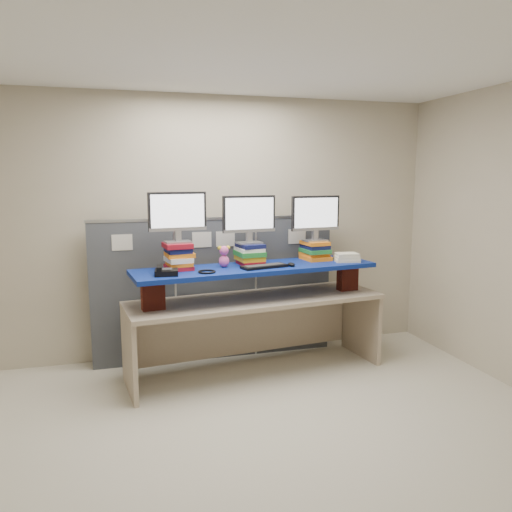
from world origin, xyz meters
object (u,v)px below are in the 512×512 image
object	(u,v)px
monitor_left	(177,214)
desk_phone	(166,272)
desk	(256,313)
keyboard	(264,266)
monitor_center	(249,216)
monitor_right	(316,216)
blue_board	(256,268)

from	to	relation	value
monitor_left	desk_phone	bearing A→B (deg)	-128.02
desk	keyboard	distance (m)	0.50
desk	monitor_left	world-z (taller)	monitor_left
monitor_center	desk_phone	xyz separation A→B (m)	(-0.85, -0.33, -0.44)
monitor_left	monitor_center	world-z (taller)	monitor_left
desk_phone	desk	bearing A→B (deg)	19.90
desk_phone	monitor_right	bearing A→B (deg)	21.15
desk	blue_board	size ratio (longest dim) A/B	1.09
monitor_center	blue_board	bearing A→B (deg)	-78.88
desk	monitor_center	distance (m)	0.96
monitor_right	desk_phone	xyz separation A→B (m)	(-1.59, -0.41, -0.43)
monitor_left	desk_phone	size ratio (longest dim) A/B	2.45
monitor_center	desk_phone	world-z (taller)	monitor_center
blue_board	monitor_center	bearing A→B (deg)	101.12
keyboard	monitor_right	bearing A→B (deg)	12.18
blue_board	monitor_left	distance (m)	0.92
monitor_left	keyboard	bearing A→B (deg)	-16.44
keyboard	blue_board	bearing A→B (deg)	103.61
blue_board	keyboard	bearing A→B (deg)	-69.86
blue_board	monitor_center	xyz separation A→B (m)	(-0.04, 0.12, 0.50)
desk	blue_board	world-z (taller)	blue_board
monitor_left	desk_phone	world-z (taller)	monitor_left
monitor_left	monitor_center	bearing A→B (deg)	-0.00
blue_board	monitor_right	xyz separation A→B (m)	(0.70, 0.20, 0.48)
desk	monitor_center	xyz separation A→B (m)	(-0.04, 0.12, 0.95)
monitor_right	desk_phone	bearing A→B (deg)	-172.19
monitor_center	desk	bearing A→B (deg)	-78.88
monitor_center	monitor_right	bearing A→B (deg)	0.00
monitor_center	keyboard	bearing A→B (deg)	-74.43
desk	desk_phone	xyz separation A→B (m)	(-0.89, -0.21, 0.50)
blue_board	monitor_left	world-z (taller)	monitor_left
monitor_left	monitor_right	xyz separation A→B (m)	(1.44, 0.17, -0.06)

